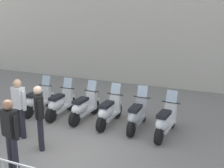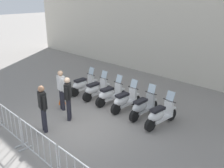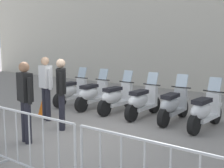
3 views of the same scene
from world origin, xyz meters
name	(u,v)px [view 2 (image 2 of 3)]	position (x,y,z in m)	size (l,w,h in m)	color
ground_plane	(79,123)	(0.00, 0.00, 0.00)	(120.00, 120.00, 0.00)	gray
motorcycle_0	(83,85)	(-2.00, 2.34, 0.45)	(0.60, 1.72, 1.24)	black
motorcycle_1	(96,89)	(-1.09, 2.25, 0.45)	(0.58, 1.72, 1.24)	black
motorcycle_2	(110,94)	(-0.18, 2.15, 0.45)	(0.66, 1.72, 1.24)	black
motorcycle_3	(125,100)	(0.73, 2.01, 0.45)	(0.61, 1.72, 1.24)	black
motorcycle_4	(143,106)	(1.64, 1.94, 0.45)	(0.58, 1.73, 1.24)	black
motorcycle_5	(160,115)	(2.52, 1.68, 0.45)	(0.68, 1.71, 1.24)	black
barrier_segment_2	(7,122)	(-1.32, -2.08, 0.52)	(1.97, 0.68, 1.07)	#B2B5B7
barrier_segment_3	(38,147)	(0.74, -2.36, 0.52)	(1.97, 0.68, 1.07)	#B2B5B7
officer_near_row_end	(68,96)	(-0.52, 0.01, 0.98)	(0.39, 0.46, 1.73)	#23232D
officer_mid_plaza	(61,88)	(-1.43, 0.47, 0.98)	(0.53, 0.32, 1.73)	#23232D
officer_by_barriers	(43,106)	(-0.57, -1.14, 0.98)	(0.52, 0.34, 1.73)	#23232D
traffic_cone	(62,98)	(-1.88, 0.83, 0.28)	(0.32, 0.32, 0.55)	orange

